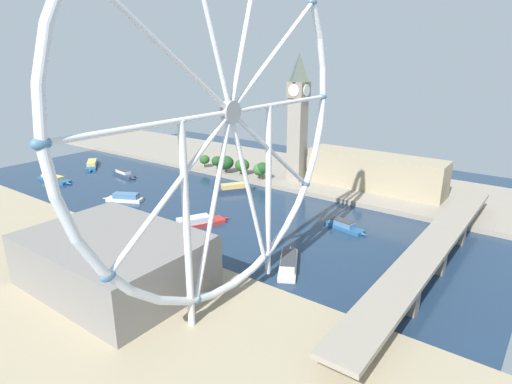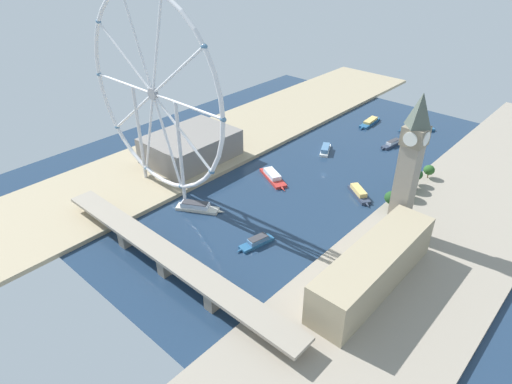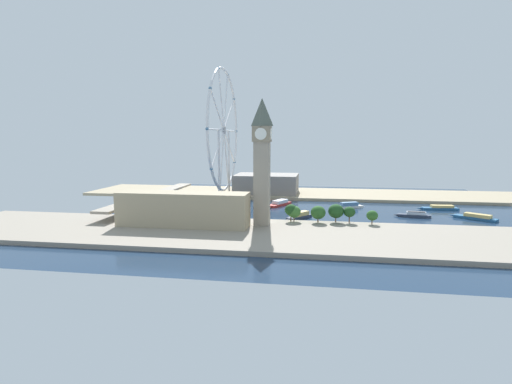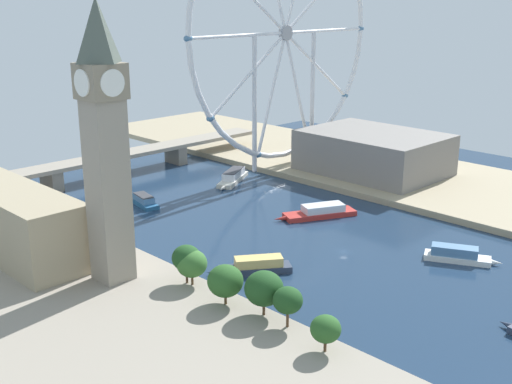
# 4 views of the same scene
# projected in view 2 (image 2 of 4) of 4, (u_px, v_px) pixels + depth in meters

# --- Properties ---
(ground_plane) EXTENTS (375.13, 375.13, 0.00)m
(ground_plane) POSITION_uv_depth(u_px,v_px,m) (324.00, 174.00, 345.13)
(ground_plane) COLOR #1E334C
(riverbank_left) EXTENTS (90.00, 520.00, 3.00)m
(riverbank_left) POSITION_uv_depth(u_px,v_px,m) (455.00, 224.00, 285.69)
(riverbank_left) COLOR gray
(riverbank_left) RESTS_ON ground_plane
(riverbank_right) EXTENTS (90.00, 520.00, 3.00)m
(riverbank_right) POSITION_uv_depth(u_px,v_px,m) (230.00, 136.00, 403.01)
(riverbank_right) COLOR tan
(riverbank_right) RESTS_ON ground_plane
(clock_tower) EXTENTS (13.31, 13.31, 89.07)m
(clock_tower) POSITION_uv_depth(u_px,v_px,m) (409.00, 165.00, 253.07)
(clock_tower) COLOR gray
(clock_tower) RESTS_ON riverbank_left
(parliament_block) EXTENTS (22.00, 92.52, 23.95)m
(parliament_block) POSITION_uv_depth(u_px,v_px,m) (374.00, 267.00, 229.20)
(parliament_block) COLOR tan
(parliament_block) RESTS_ON riverbank_left
(tree_row_embankment) EXTENTS (14.45, 67.10, 13.51)m
(tree_row_embankment) POSITION_uv_depth(u_px,v_px,m) (407.00, 185.00, 309.14)
(tree_row_embankment) COLOR #513823
(tree_row_embankment) RESTS_ON riverbank_left
(ferris_wheel) EXTENTS (134.56, 3.20, 136.49)m
(ferris_wheel) POSITION_uv_depth(u_px,v_px,m) (153.00, 95.00, 286.31)
(ferris_wheel) COLOR silver
(ferris_wheel) RESTS_ON riverbank_right
(riverside_hall) EXTENTS (50.72, 69.73, 20.94)m
(riverside_hall) POSITION_uv_depth(u_px,v_px,m) (191.00, 146.00, 357.07)
(riverside_hall) COLOR gray
(riverside_hall) RESTS_ON riverbank_right
(river_bridge) EXTENTS (187.13, 14.81, 11.83)m
(river_bridge) POSITION_uv_depth(u_px,v_px,m) (169.00, 258.00, 244.64)
(river_bridge) COLOR gray
(river_bridge) RESTS_ON ground_plane
(tour_boat_0) EXTENTS (16.57, 26.19, 5.48)m
(tour_boat_0) POSITION_uv_depth(u_px,v_px,m) (325.00, 149.00, 378.13)
(tour_boat_0) COLOR white
(tour_boat_0) RESTS_ON ground_plane
(tour_boat_1) EXTENTS (26.79, 20.49, 5.56)m
(tour_boat_1) POSITION_uv_depth(u_px,v_px,m) (359.00, 193.00, 316.42)
(tour_boat_1) COLOR #2D384C
(tour_boat_1) RESTS_ON ground_plane
(tour_boat_2) EXTENTS (32.34, 20.98, 5.84)m
(tour_boat_2) POSITION_uv_depth(u_px,v_px,m) (197.00, 207.00, 300.87)
(tour_boat_2) COLOR beige
(tour_boat_2) RESTS_ON ground_plane
(tour_boat_3) EXTENTS (9.33, 29.61, 4.87)m
(tour_boat_3) POSITION_uv_depth(u_px,v_px,m) (392.00, 144.00, 388.34)
(tour_boat_3) COLOR #2D384C
(tour_boat_3) RESTS_ON ground_plane
(tour_boat_4) EXTENTS (11.09, 26.84, 4.93)m
(tour_boat_4) POSITION_uv_depth(u_px,v_px,m) (257.00, 242.00, 268.78)
(tour_boat_4) COLOR #235684
(tour_boat_4) RESTS_ON ground_plane
(tour_boat_5) EXTENTS (26.82, 32.22, 4.75)m
(tour_boat_5) POSITION_uv_depth(u_px,v_px,m) (418.00, 129.00, 416.34)
(tour_boat_5) COLOR #235684
(tour_boat_5) RESTS_ON ground_plane
(tour_boat_6) EXTENTS (35.84, 21.75, 5.34)m
(tour_boat_6) POSITION_uv_depth(u_px,v_px,m) (273.00, 176.00, 337.58)
(tour_boat_6) COLOR #B22D28
(tour_boat_6) RESTS_ON ground_plane
(tour_boat_7) EXTENTS (9.93, 36.81, 4.35)m
(tour_boat_7) POSITION_uv_depth(u_px,v_px,m) (370.00, 122.00, 430.69)
(tour_boat_7) COLOR #235684
(tour_boat_7) RESTS_ON ground_plane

